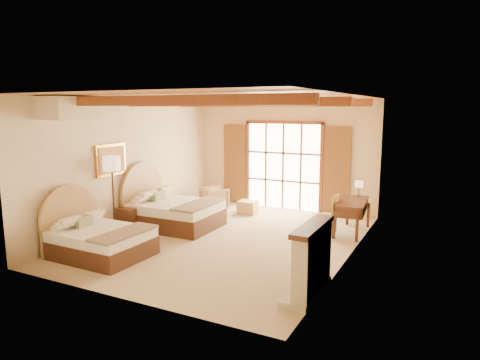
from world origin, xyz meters
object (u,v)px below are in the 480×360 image
Objects in this scene: bed_near at (96,238)px; armchair at (214,198)px; bed_far at (170,210)px; desk at (352,216)px; nightstand at (130,219)px.

armchair is at bearing 90.06° from bed_near.
desk is (4.24, 1.49, -0.00)m from bed_far.
desk is (4.87, 2.28, 0.13)m from nightstand.
bed_near is at bearing -142.69° from desk.
bed_far is at bearing 90.31° from bed_near.
armchair is at bearing 165.60° from desk.
bed_far reaches higher than nightstand.
armchair is (0.68, 2.93, 0.03)m from nightstand.
desk reaches higher than nightstand.
bed_near is 0.88× the size of bed_far.
nightstand is 5.38m from desk.
bed_far is 1.02m from nightstand.
bed_near reaches higher than armchair.
bed_far is 1.42× the size of desk.
bed_far is 3.01× the size of armchair.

